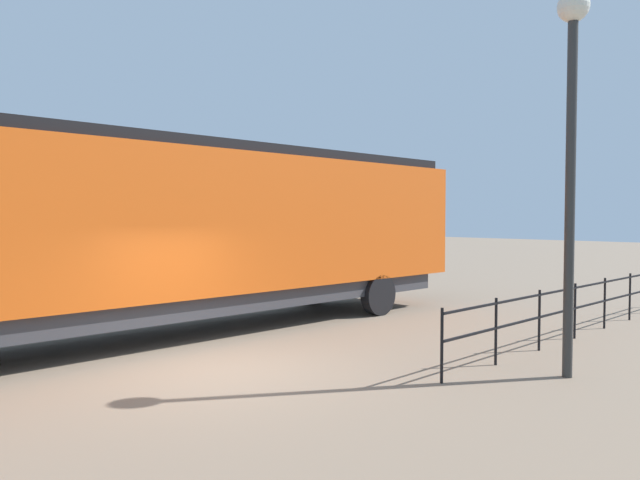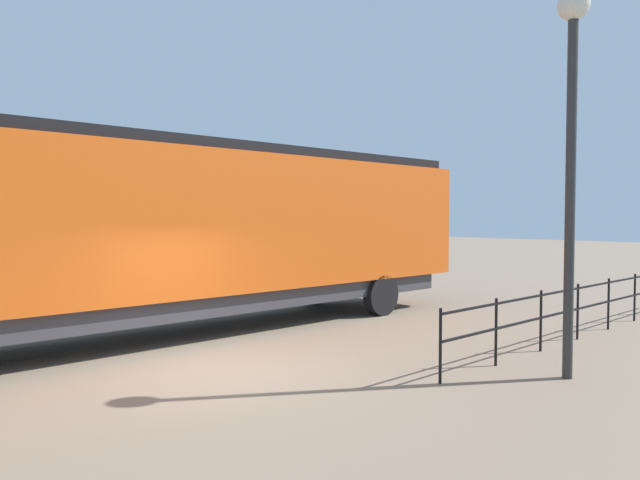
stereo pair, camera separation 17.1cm
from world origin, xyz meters
TOP-DOWN VIEW (x-y plane):
  - ground_plane at (0.00, 0.00)m, footprint 120.00×120.00m
  - locomotive at (-3.30, 1.81)m, footprint 3.05×15.99m
  - lamp_post at (4.22, 4.05)m, footprint 0.51×0.51m
  - platform_fence at (3.00, 8.02)m, footprint 0.05×11.62m

SIDE VIEW (x-z plane):
  - ground_plane at x=0.00m, z-range 0.00..0.00m
  - platform_fence at x=3.00m, z-range 0.17..1.39m
  - locomotive at x=-3.30m, z-range 0.25..4.58m
  - lamp_post at x=4.22m, z-range 1.24..7.57m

